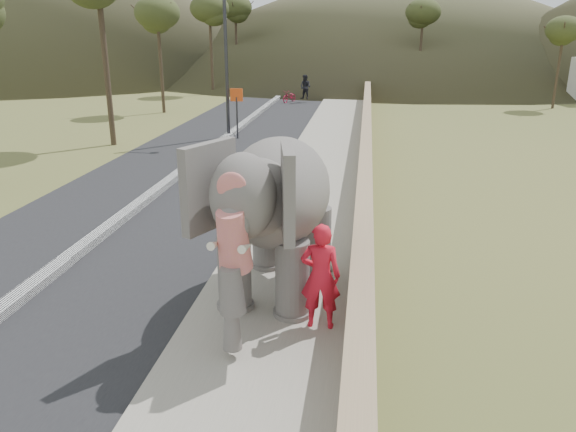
% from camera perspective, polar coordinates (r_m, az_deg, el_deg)
% --- Properties ---
extents(ground, '(160.00, 160.00, 0.00)m').
position_cam_1_polar(ground, '(11.76, -0.74, -7.29)').
color(ground, olive).
rests_on(ground, ground).
extents(road, '(7.00, 120.00, 0.03)m').
position_cam_1_polar(road, '(22.09, -9.78, 4.96)').
color(road, black).
rests_on(road, ground).
extents(median, '(0.35, 120.00, 0.22)m').
position_cam_1_polar(median, '(22.07, -9.79, 5.20)').
color(median, black).
rests_on(median, ground).
extents(walkway, '(3.00, 120.00, 0.15)m').
position_cam_1_polar(walkway, '(21.13, 3.31, 4.74)').
color(walkway, '#9E9687').
rests_on(walkway, ground).
extents(parapet, '(0.30, 120.00, 1.10)m').
position_cam_1_polar(parapet, '(20.96, 7.86, 5.82)').
color(parapet, tan).
rests_on(parapet, ground).
extents(lamppost, '(1.76, 0.36, 8.00)m').
position_cam_1_polar(lamppost, '(27.31, -5.73, 18.00)').
color(lamppost, '#29292E').
rests_on(lamppost, ground).
extents(signboard, '(0.60, 0.08, 2.40)m').
position_cam_1_polar(signboard, '(27.25, -5.23, 11.20)').
color(signboard, '#2D2D33').
rests_on(signboard, ground).
extents(distant_car, '(4.54, 2.85, 1.44)m').
position_cam_1_polar(distant_car, '(50.04, 26.91, 11.63)').
color(distant_car, '#B3B2BA').
rests_on(distant_car, ground).
extents(hill_far, '(80.00, 80.00, 14.00)m').
position_cam_1_polar(hill_far, '(80.54, 10.92, 19.66)').
color(hill_far, brown).
rests_on(hill_far, ground).
extents(elephant_and_man, '(2.76, 4.66, 3.20)m').
position_cam_1_polar(elephant_and_man, '(10.79, -0.95, 0.25)').
color(elephant_and_man, slate).
rests_on(elephant_and_man, ground).
extents(motorcyclist, '(2.24, 1.71, 1.96)m').
position_cam_1_polar(motorcyclist, '(40.88, 1.03, 12.54)').
color(motorcyclist, maroon).
rests_on(motorcyclist, ground).
extents(trees, '(47.47, 41.36, 8.84)m').
position_cam_1_polar(trees, '(39.25, 8.31, 16.52)').
color(trees, '#473828').
rests_on(trees, ground).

